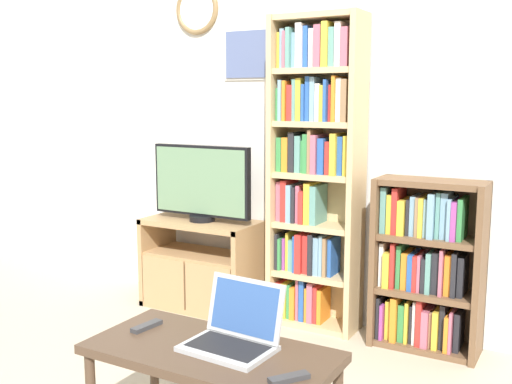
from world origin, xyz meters
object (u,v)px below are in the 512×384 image
object	(u,v)px
television	(201,183)
bookshelf_tall	(314,169)
tv_stand	(200,264)
laptop	(235,331)
remote_near_laptop	(147,326)
coffee_table	(211,360)
bookshelf_short	(425,267)
remote_far_from_laptop	(289,378)

from	to	relation	value
television	bookshelf_tall	xyz separation A→B (m)	(0.81, 0.11, 0.13)
tv_stand	laptop	distance (m)	1.79
bookshelf_tall	remote_near_laptop	bearing A→B (deg)	-95.72
coffee_table	laptop	distance (m)	0.16
bookshelf_short	remote_far_from_laptop	bearing A→B (deg)	-93.28
bookshelf_short	coffee_table	bearing A→B (deg)	-108.16
tv_stand	remote_far_from_laptop	size ratio (longest dim) A/B	5.32
bookshelf_tall	bookshelf_short	size ratio (longest dim) A/B	1.96
bookshelf_short	coffee_table	distance (m)	1.62
bookshelf_short	remote_far_from_laptop	distance (m)	1.64
coffee_table	remote_far_from_laptop	distance (m)	0.43
tv_stand	remote_near_laptop	distance (m)	1.56
tv_stand	bookshelf_short	bearing A→B (deg)	3.63
bookshelf_short	remote_near_laptop	world-z (taller)	bookshelf_short
bookshelf_short	laptop	xyz separation A→B (m)	(-0.43, -1.47, 0.03)
bookshelf_short	remote_near_laptop	distance (m)	1.74
bookshelf_short	coffee_table	size ratio (longest dim) A/B	0.98
remote_near_laptop	remote_far_from_laptop	xyz separation A→B (m)	(0.79, -0.14, 0.00)
tv_stand	bookshelf_tall	xyz separation A→B (m)	(0.83, 0.11, 0.72)
bookshelf_short	tv_stand	bearing A→B (deg)	-176.37
remote_far_from_laptop	tv_stand	bearing A→B (deg)	169.32
television	bookshelf_tall	distance (m)	0.83
bookshelf_tall	coffee_table	size ratio (longest dim) A/B	1.91
remote_near_laptop	bookshelf_short	bearing A→B (deg)	66.55
coffee_table	laptop	size ratio (longest dim) A/B	2.74
tv_stand	television	size ratio (longest dim) A/B	1.08
bookshelf_short	laptop	world-z (taller)	bookshelf_short
television	bookshelf_short	bearing A→B (deg)	3.81
bookshelf_tall	remote_near_laptop	xyz separation A→B (m)	(-0.15, -1.51, -0.57)
remote_near_laptop	television	bearing A→B (deg)	122.30
television	remote_near_laptop	world-z (taller)	television
television	bookshelf_short	size ratio (longest dim) A/B	0.75
bookshelf_short	television	bearing A→B (deg)	-176.19
tv_stand	coffee_table	xyz separation A→B (m)	(1.06, -1.44, 0.09)
tv_stand	bookshelf_short	size ratio (longest dim) A/B	0.81
television	laptop	bearing A→B (deg)	-50.92
coffee_table	bookshelf_short	bearing A→B (deg)	71.84
television	coffee_table	size ratio (longest dim) A/B	0.73
laptop	tv_stand	bearing A→B (deg)	133.22
television	remote_far_from_laptop	distance (m)	2.16
bookshelf_tall	tv_stand	bearing A→B (deg)	-172.55
laptop	remote_far_from_laptop	xyz separation A→B (m)	(0.34, -0.17, -0.06)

